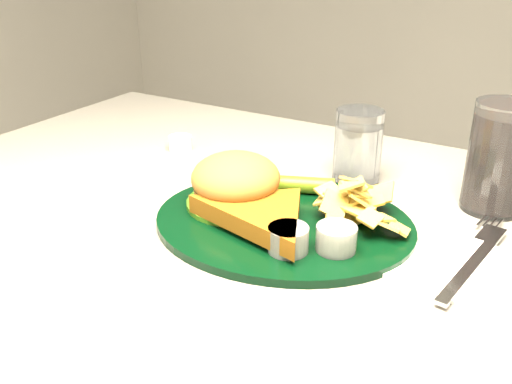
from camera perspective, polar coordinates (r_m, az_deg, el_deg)
dinner_plate at (r=0.68m, az=2.80°, el=-0.80°), size 0.36×0.32×0.07m
water_glass at (r=0.81m, az=10.16°, el=4.48°), size 0.07×0.07×0.10m
cola_glass at (r=0.77m, az=23.15°, el=3.16°), size 0.08×0.08×0.14m
fork_napkin at (r=0.64m, az=20.54°, el=-7.02°), size 0.17×0.20×0.01m
ramekin at (r=0.94m, az=-7.58°, el=4.84°), size 0.05×0.05×0.02m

